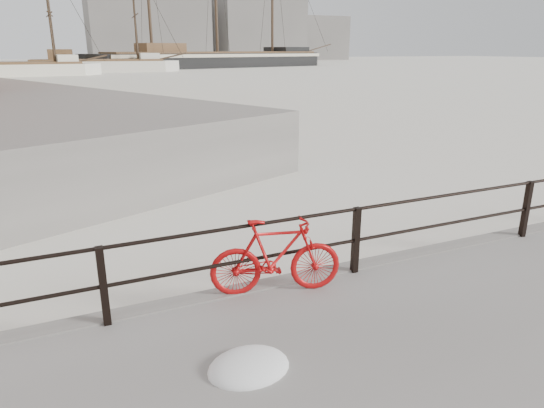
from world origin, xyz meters
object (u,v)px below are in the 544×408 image
object	(u,v)px
schooner_left	(13,76)
barque_black	(218,67)
bicycle	(276,256)
schooner_mid	(99,72)

from	to	relation	value
schooner_left	barque_black	bearing A→B (deg)	26.80
bicycle	schooner_mid	xyz separation A→B (m)	(5.14, 78.65, -0.88)
bicycle	schooner_left	size ratio (longest dim) A/B	0.07
schooner_mid	schooner_left	size ratio (longest dim) A/B	1.12
schooner_left	schooner_mid	bearing A→B (deg)	31.78
bicycle	schooner_left	bearing A→B (deg)	109.94
schooner_mid	schooner_left	world-z (taller)	schooner_mid
schooner_mid	schooner_left	xyz separation A→B (m)	(-11.87, -8.19, 0.00)
barque_black	schooner_mid	size ratio (longest dim) A/B	2.26
bicycle	schooner_mid	world-z (taller)	schooner_mid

